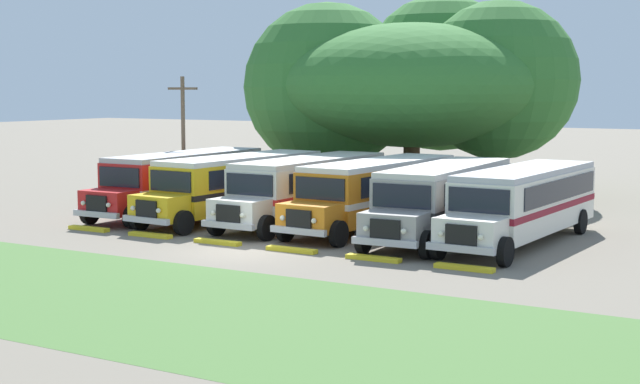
% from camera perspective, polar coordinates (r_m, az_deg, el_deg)
% --- Properties ---
extents(ground_plane, '(220.00, 220.00, 0.00)m').
position_cam_1_polar(ground_plane, '(33.42, -4.97, -3.67)').
color(ground_plane, slate).
extents(foreground_grass_strip, '(80.00, 9.47, 0.01)m').
position_cam_1_polar(foreground_grass_strip, '(27.68, -14.21, -5.94)').
color(foreground_grass_strip, '#4C7538').
rests_on(foreground_grass_strip, ground_plane).
extents(parked_bus_slot_0, '(2.80, 10.85, 2.82)m').
position_cam_1_polar(parked_bus_slot_0, '(43.82, -8.45, 0.77)').
color(parked_bus_slot_0, red).
rests_on(parked_bus_slot_0, ground_plane).
extents(parked_bus_slot_1, '(3.24, 10.92, 2.82)m').
position_cam_1_polar(parked_bus_slot_1, '(41.59, -5.09, 0.51)').
color(parked_bus_slot_1, yellow).
rests_on(parked_bus_slot_1, ground_plane).
extents(parked_bus_slot_2, '(2.80, 10.85, 2.82)m').
position_cam_1_polar(parked_bus_slot_2, '(40.17, -0.77, 0.33)').
color(parked_bus_slot_2, silver).
rests_on(parked_bus_slot_2, ground_plane).
extents(parked_bus_slot_3, '(3.14, 10.90, 2.82)m').
position_cam_1_polar(parked_bus_slot_3, '(38.71, 3.51, 0.09)').
color(parked_bus_slot_3, orange).
rests_on(parked_bus_slot_3, ground_plane).
extents(parked_bus_slot_4, '(3.13, 10.90, 2.82)m').
position_cam_1_polar(parked_bus_slot_4, '(36.75, 7.62, -0.29)').
color(parked_bus_slot_4, '#9E9993').
rests_on(parked_bus_slot_4, ground_plane).
extents(parked_bus_slot_5, '(3.01, 10.88, 2.82)m').
position_cam_1_polar(parked_bus_slot_5, '(35.79, 12.40, -0.56)').
color(parked_bus_slot_5, silver).
rests_on(parked_bus_slot_5, ground_plane).
extents(curb_wheelstop_0, '(2.00, 0.36, 0.15)m').
position_cam_1_polar(curb_wheelstop_0, '(39.32, -14.02, -2.20)').
color(curb_wheelstop_0, yellow).
rests_on(curb_wheelstop_0, ground_plane).
extents(curb_wheelstop_1, '(2.00, 0.36, 0.15)m').
position_cam_1_polar(curb_wheelstop_1, '(37.11, -10.39, -2.62)').
color(curb_wheelstop_1, yellow).
rests_on(curb_wheelstop_1, ground_plane).
extents(curb_wheelstop_2, '(2.00, 0.36, 0.15)m').
position_cam_1_polar(curb_wheelstop_2, '(35.07, -6.32, -3.08)').
color(curb_wheelstop_2, yellow).
rests_on(curb_wheelstop_2, ground_plane).
extents(curb_wheelstop_3, '(2.00, 0.36, 0.15)m').
position_cam_1_polar(curb_wheelstop_3, '(33.23, -1.76, -3.57)').
color(curb_wheelstop_3, yellow).
rests_on(curb_wheelstop_3, ground_plane).
extents(curb_wheelstop_4, '(2.00, 0.36, 0.15)m').
position_cam_1_polar(curb_wheelstop_4, '(31.62, 3.30, -4.09)').
color(curb_wheelstop_4, yellow).
rests_on(curb_wheelstop_4, ground_plane).
extents(curb_wheelstop_5, '(2.00, 0.36, 0.15)m').
position_cam_1_polar(curb_wheelstop_5, '(30.29, 8.86, -4.62)').
color(curb_wheelstop_5, yellow).
rests_on(curb_wheelstop_5, ground_plane).
extents(broad_shade_tree, '(17.60, 15.88, 11.17)m').
position_cam_1_polar(broad_shade_tree, '(51.43, 5.78, 6.73)').
color(broad_shade_tree, brown).
rests_on(broad_shade_tree, ground_plane).
extents(utility_pole, '(1.80, 0.20, 6.41)m').
position_cam_1_polar(utility_pole, '(47.09, -8.40, 3.43)').
color(utility_pole, brown).
rests_on(utility_pole, ground_plane).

